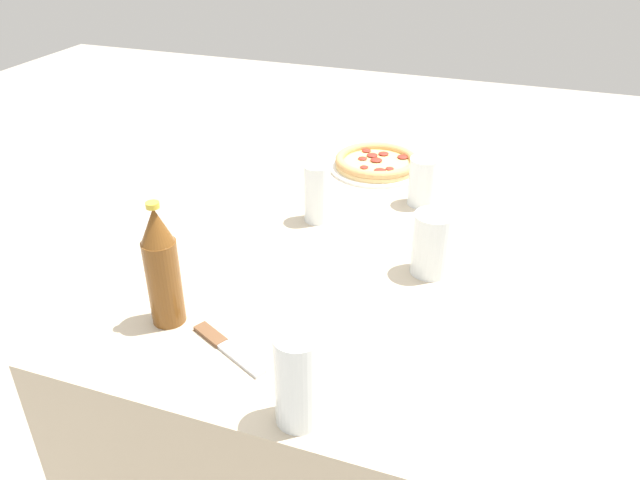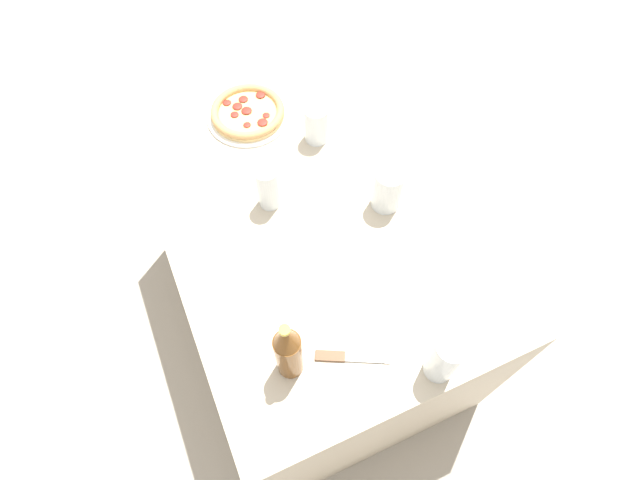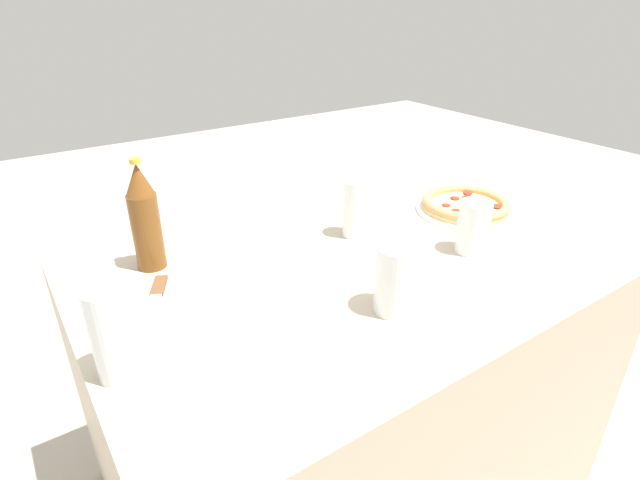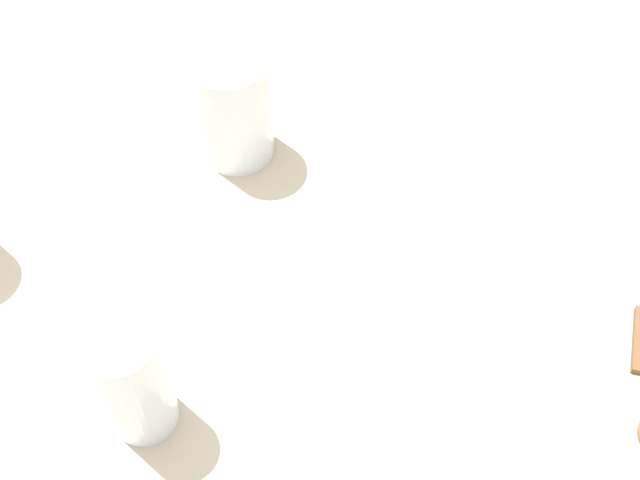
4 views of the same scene
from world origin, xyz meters
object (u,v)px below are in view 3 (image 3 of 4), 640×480
(glass_red_wine, at_px, (355,210))
(knife, at_px, (155,298))
(beer_bottle, at_px, (145,218))
(pizza_margherita, at_px, (465,205))
(glass_water, at_px, (396,281))
(glass_orange_juice, at_px, (115,337))
(glass_lemonade, at_px, (473,229))

(glass_red_wine, bearing_deg, knife, -178.94)
(beer_bottle, xyz_separation_m, knife, (-0.04, -0.14, -0.11))
(pizza_margherita, distance_m, glass_water, 0.53)
(glass_orange_juice, bearing_deg, glass_water, -12.85)
(glass_water, xyz_separation_m, knife, (-0.36, 0.29, -0.06))
(glass_orange_juice, xyz_separation_m, knife, (0.11, 0.18, -0.07))
(pizza_margherita, distance_m, knife, 0.84)
(glass_orange_juice, bearing_deg, knife, 58.57)
(pizza_margherita, bearing_deg, glass_water, -152.95)
(glass_lemonade, distance_m, knife, 0.70)
(glass_lemonade, height_order, glass_water, glass_water)
(glass_water, relative_size, beer_bottle, 0.55)
(knife, bearing_deg, glass_lemonade, -17.37)
(pizza_margherita, bearing_deg, glass_lemonade, -135.97)
(glass_lemonade, height_order, glass_orange_juice, glass_orange_juice)
(glass_red_wine, relative_size, glass_water, 1.05)
(glass_red_wine, bearing_deg, glass_water, -114.64)
(glass_red_wine, bearing_deg, glass_lemonade, -52.24)
(glass_lemonade, relative_size, glass_orange_juice, 0.77)
(knife, bearing_deg, glass_orange_juice, -121.43)
(glass_red_wine, relative_size, knife, 0.83)
(glass_water, xyz_separation_m, beer_bottle, (-0.33, 0.42, 0.05))
(glass_water, bearing_deg, glass_lemonade, 14.51)
(glass_lemonade, relative_size, knife, 0.71)
(glass_red_wine, height_order, glass_lemonade, glass_red_wine)
(pizza_margherita, height_order, glass_water, glass_water)
(glass_lemonade, xyz_separation_m, beer_bottle, (-0.63, 0.34, 0.06))
(glass_orange_juice, height_order, beer_bottle, beer_bottle)
(pizza_margherita, xyz_separation_m, glass_water, (-0.47, -0.24, 0.04))
(pizza_margherita, bearing_deg, beer_bottle, 167.23)
(glass_red_wine, bearing_deg, beer_bottle, 164.75)
(beer_bottle, bearing_deg, knife, -105.56)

